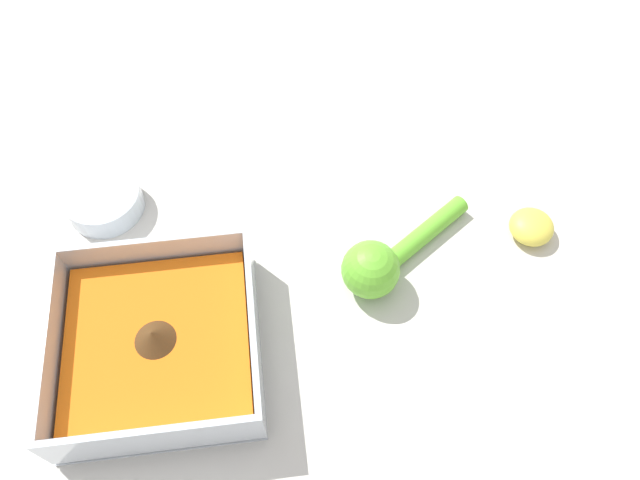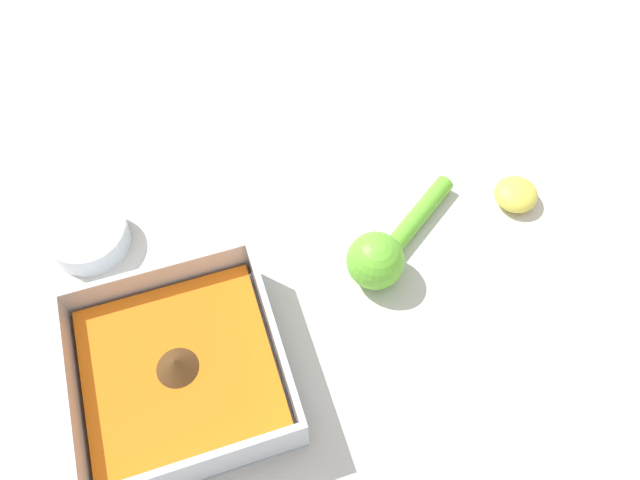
% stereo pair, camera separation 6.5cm
% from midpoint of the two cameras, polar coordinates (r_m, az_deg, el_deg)
% --- Properties ---
extents(ground_plane, '(4.00, 4.00, 0.00)m').
position_cam_midpoint_polar(ground_plane, '(0.65, -17.13, -12.37)').
color(ground_plane, beige).
extents(square_dish, '(0.19, 0.19, 0.07)m').
position_cam_midpoint_polar(square_dish, '(0.62, -15.61, -11.93)').
color(square_dish, silver).
rests_on(square_dish, ground_plane).
extents(spice_bowl, '(0.09, 0.09, 0.03)m').
position_cam_midpoint_polar(spice_bowl, '(0.73, -22.81, 0.09)').
color(spice_bowl, silver).
rests_on(spice_bowl, ground_plane).
extents(lemon_squeezer, '(0.15, 0.12, 0.06)m').
position_cam_midpoint_polar(lemon_squeezer, '(0.65, 3.02, -1.34)').
color(lemon_squeezer, '#6BC633').
rests_on(lemon_squeezer, ground_plane).
extents(lemon_half, '(0.05, 0.05, 0.03)m').
position_cam_midpoint_polar(lemon_half, '(0.73, 15.09, 3.85)').
color(lemon_half, '#EFDB4C').
rests_on(lemon_half, ground_plane).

